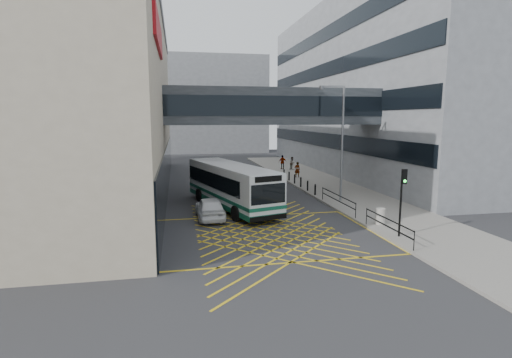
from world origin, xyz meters
TOP-DOWN VIEW (x-y plane):
  - ground at (0.00, 0.00)m, footprint 120.00×120.00m
  - building_whsmith at (-17.98, 16.00)m, footprint 24.17×42.00m
  - building_right at (23.98, 24.00)m, footprint 24.09×44.00m
  - building_far at (-2.00, 60.00)m, footprint 28.00×16.00m
  - skybridge at (3.00, 12.00)m, footprint 20.00×4.10m
  - pavement at (9.00, 15.00)m, footprint 6.00×54.00m
  - box_junction at (0.00, 0.00)m, footprint 12.00×9.00m
  - bus at (-1.27, 7.35)m, footprint 5.67×11.64m
  - car_white at (-3.02, 4.33)m, footprint 2.10×4.74m
  - car_dark at (-0.05, 18.66)m, footprint 2.59×5.21m
  - car_silver at (0.39, 23.24)m, footprint 3.68×5.21m
  - traffic_light at (6.75, -2.26)m, footprint 0.26×0.43m
  - street_lamp at (7.19, 7.39)m, footprint 2.00×0.42m
  - litter_bin at (7.00, 0.38)m, footprint 0.57×0.57m
  - kerb_railings at (6.15, 1.78)m, footprint 0.05×12.54m
  - bollards at (6.25, 15.00)m, footprint 0.14×10.14m
  - pedestrian_a at (7.73, 19.99)m, footprint 0.67×0.48m
  - pedestrian_b at (8.99, 26.21)m, footprint 0.89×0.82m
  - pedestrian_c at (7.96, 27.03)m, footprint 1.05×0.53m

SIDE VIEW (x-z plane):
  - ground at x=0.00m, z-range 0.00..0.00m
  - box_junction at x=0.00m, z-range 0.00..0.01m
  - pavement at x=9.00m, z-range 0.00..0.16m
  - bollards at x=6.25m, z-range 0.16..1.06m
  - litter_bin at x=7.00m, z-range 0.16..1.14m
  - car_white at x=-3.02m, z-range 0.00..1.48m
  - car_silver at x=0.39m, z-range 0.00..1.49m
  - car_dark at x=-0.05m, z-range 0.00..1.56m
  - kerb_railings at x=6.15m, z-range 0.38..1.38m
  - pedestrian_b at x=8.99m, z-range 0.16..1.74m
  - pedestrian_a at x=7.73m, z-range 0.16..1.82m
  - pedestrian_c at x=7.96m, z-range 0.16..1.91m
  - bus at x=-1.27m, z-range 0.11..3.30m
  - traffic_light at x=6.75m, z-range 0.72..4.45m
  - street_lamp at x=7.19m, z-range 0.77..9.55m
  - skybridge at x=3.00m, z-range 6.00..9.00m
  - building_whsmith at x=-17.98m, z-range 0.00..16.00m
  - building_far at x=-2.00m, z-range 0.00..18.00m
  - building_right at x=23.98m, z-range 0.00..20.00m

